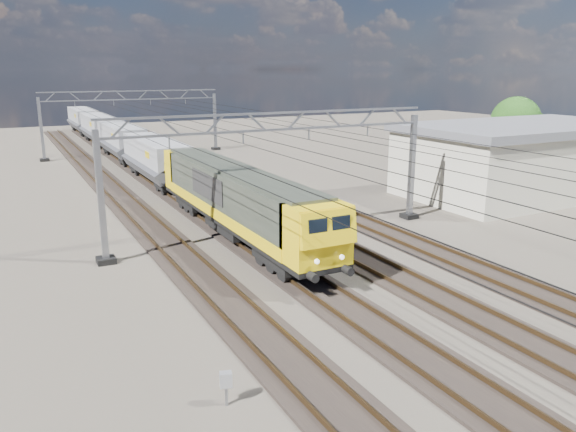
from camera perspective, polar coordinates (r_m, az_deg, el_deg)
name	(u,v)px	position (r m, az deg, el deg)	size (l,w,h in m)	color
ground	(312,258)	(28.77, 2.46, -4.26)	(160.00, 160.00, 0.00)	#2B2620
track_outer_west	(200,276)	(26.45, -8.96, -6.00)	(2.60, 140.00, 0.30)	black
track_loco	(277,262)	(27.86, -1.12, -4.74)	(2.60, 140.00, 0.30)	black
track_inner_east	(345,251)	(29.74, 5.82, -3.54)	(2.60, 140.00, 0.30)	black
track_outer_east	(405,241)	(32.02, 11.84, -2.46)	(2.60, 140.00, 0.30)	black
catenary_gantry_mid	(277,170)	(31.23, -1.11, 4.67)	(19.90, 0.90, 7.11)	gray
catenary_gantry_far	(134,120)	(65.25, -15.41, 9.38)	(19.90, 0.90, 7.11)	gray
overhead_wires	(248,130)	(34.57, -4.09, 8.69)	(12.03, 140.00, 0.53)	black
locomotive	(236,197)	(31.89, -5.34, 1.92)	(2.76, 21.10, 3.62)	black
hopper_wagon_lead	(156,157)	(48.51, -13.27, 5.86)	(3.38, 13.00, 3.25)	black
hopper_wagon_mid	(122,139)	(62.27, -16.56, 7.52)	(3.38, 13.00, 3.25)	black
hopper_wagon_third	(99,127)	(76.19, -18.66, 8.56)	(3.38, 13.00, 3.25)	black
hopper_wagon_fourth	(83,119)	(90.20, -20.11, 9.27)	(3.38, 13.00, 3.25)	black
trackside_cabinet	(226,381)	(16.65, -6.33, -16.32)	(0.41, 0.35, 1.04)	gray
industrial_shed	(523,159)	(46.74, 22.80, 5.40)	(18.60, 10.60, 5.40)	beige
tree_far	(520,123)	(57.86, 22.46, 8.68)	(5.15, 4.75, 6.91)	#352418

